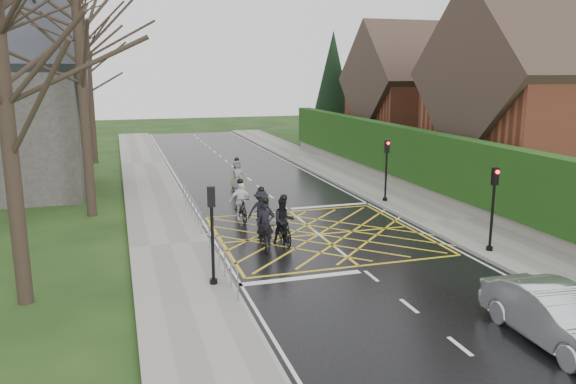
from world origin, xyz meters
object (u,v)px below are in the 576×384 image
cyclist_rear (266,232)px  cyclist_mid (262,215)px  cyclist_back (284,225)px  car (556,316)px  cyclist_lead (237,179)px  cyclist_front (241,205)px

cyclist_rear → cyclist_mid: size_ratio=1.07×
cyclist_back → car: size_ratio=0.46×
cyclist_rear → cyclist_back: (0.84, 0.40, 0.09)m
cyclist_lead → car: bearing=-89.9°
cyclist_rear → cyclist_front: cyclist_rear is taller
cyclist_front → car: (4.89, -13.63, 0.00)m
cyclist_mid → cyclist_front: bearing=109.9°
cyclist_front → cyclist_mid: bearing=-78.7°
cyclist_mid → cyclist_front: size_ratio=1.05×
cyclist_mid → cyclist_lead: (0.74, 8.34, -0.05)m
cyclist_rear → cyclist_lead: 10.72m
cyclist_rear → cyclist_front: (-0.04, 4.22, 0.06)m
cyclist_front → cyclist_lead: size_ratio=0.96×
cyclist_back → cyclist_front: 3.91m
cyclist_front → cyclist_rear: bearing=-91.9°
cyclist_back → car: (4.01, -9.82, -0.03)m
cyclist_front → cyclist_lead: cyclist_front is taller
car → cyclist_rear: bearing=118.8°
cyclist_front → cyclist_lead: (1.21, 6.44, -0.06)m
cyclist_back → cyclist_front: bearing=104.6°
car → cyclist_lead: bearing=102.0°
cyclist_mid → car: bearing=-63.2°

